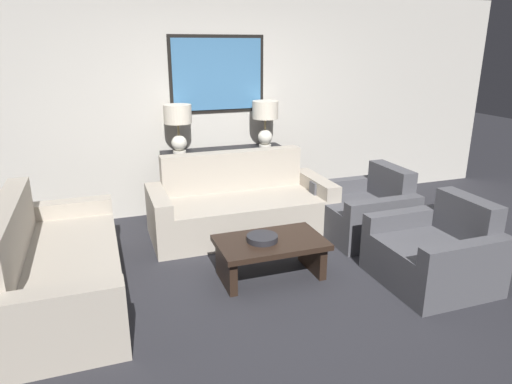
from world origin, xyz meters
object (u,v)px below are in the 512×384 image
table_lamp_left (178,121)px  decorative_bowl (262,238)px  table_lamp_right (265,116)px  armchair_near_back_wall (365,212)px  armchair_near_camera (435,254)px  couch_by_side (57,269)px  console_table (224,181)px  couch_by_back_wall (240,207)px  coffee_table (270,250)px

table_lamp_left → decorative_bowl: size_ratio=2.02×
table_lamp_right → armchair_near_back_wall: table_lamp_right is taller
table_lamp_left → armchair_near_camera: bearing=-52.3°
couch_by_side → armchair_near_back_wall: (3.16, 0.35, -0.02)m
console_table → armchair_near_back_wall: bearing=-43.9°
table_lamp_right → armchair_near_camera: bearing=-72.7°
decorative_bowl → armchair_near_camera: (1.43, -0.57, -0.13)m
couch_by_back_wall → table_lamp_left: bearing=129.3°
coffee_table → armchair_near_back_wall: (1.35, 0.57, -0.00)m
couch_by_back_wall → coffee_table: (-0.07, -1.13, -0.02)m
table_lamp_left → armchair_near_back_wall: 2.39m
console_table → coffee_table: (-0.07, -1.80, -0.15)m
table_lamp_left → couch_by_side: 2.26m
decorative_bowl → table_lamp_left: bearing=102.4°
console_table → table_lamp_right: bearing=0.0°
table_lamp_left → coffee_table: (0.47, -1.80, -0.93)m
armchair_near_camera → armchair_near_back_wall: bearing=90.0°
couch_by_side → armchair_near_camera: bearing=-13.9°
couch_by_back_wall → armchair_near_back_wall: couch_by_back_wall is taller
table_lamp_right → armchair_near_camera: table_lamp_right is taller
coffee_table → table_lamp_right: bearing=71.0°
console_table → armchair_near_camera: console_table is taller
couch_by_side → armchair_near_back_wall: bearing=6.4°
couch_by_side → decorative_bowl: 1.74m
table_lamp_left → couch_by_side: (-1.34, -1.58, -0.91)m
decorative_bowl → armchair_near_back_wall: armchair_near_back_wall is taller
armchair_near_camera → table_lamp_left: bearing=127.7°
couch_by_back_wall → couch_by_side: bearing=-154.0°
table_lamp_left → coffee_table: table_lamp_left is taller
armchair_near_back_wall → armchair_near_camera: bearing=-90.0°
couch_by_side → coffee_table: 1.82m
couch_by_back_wall → armchair_near_back_wall: bearing=-23.8°
couch_by_back_wall → console_table: bearing=90.0°
armchair_near_camera → table_lamp_right: bearing=107.3°
armchair_near_back_wall → table_lamp_left: bearing=146.0°
coffee_table → armchair_near_camera: bearing=-22.8°
table_lamp_right → couch_by_side: 3.03m
couch_by_side → console_table: bearing=40.1°
armchair_near_back_wall → couch_by_side: bearing=-173.6°
armchair_near_camera → couch_by_back_wall: bearing=127.0°
table_lamp_right → coffee_table: bearing=-109.0°
decorative_bowl → console_table: bearing=85.2°
console_table → table_lamp_right: size_ratio=2.67×
couch_by_side → decorative_bowl: (1.73, -0.21, 0.11)m
couch_by_side → coffee_table: bearing=-6.8°
console_table → couch_by_back_wall: (0.00, -0.66, -0.12)m
console_table → couch_by_back_wall: 0.68m
table_lamp_left → couch_by_back_wall: bearing=-50.7°
table_lamp_left → couch_by_back_wall: size_ratio=0.28×
coffee_table → table_lamp_left: bearing=104.7°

